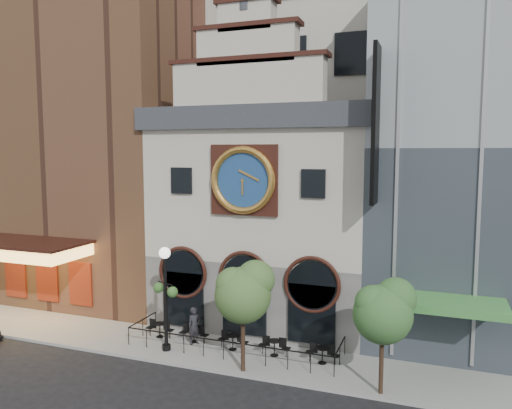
{
  "coord_description": "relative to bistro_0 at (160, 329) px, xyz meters",
  "views": [
    {
      "loc": [
        9.34,
        -19.63,
        10.01
      ],
      "look_at": [
        -0.12,
        6.0,
        7.08
      ],
      "focal_mm": 35.0,
      "sensor_mm": 36.0,
      "label": 1
    }
  ],
  "objects": [
    {
      "name": "ground",
      "position": [
        4.36,
        -2.67,
        -0.61
      ],
      "size": [
        120.0,
        120.0,
        0.0
      ],
      "primitive_type": "plane",
      "color": "black",
      "rests_on": "ground"
    },
    {
      "name": "sidewalk",
      "position": [
        4.36,
        -0.17,
        -0.54
      ],
      "size": [
        44.0,
        5.0,
        0.15
      ],
      "primitive_type": "cube",
      "color": "gray",
      "rests_on": "ground"
    },
    {
      "name": "clock_building",
      "position": [
        4.36,
        5.16,
        6.07
      ],
      "size": [
        12.6,
        8.78,
        18.65
      ],
      "color": "#605E5B",
      "rests_on": "ground"
    },
    {
      "name": "theater_building",
      "position": [
        -8.64,
        7.29,
        11.99
      ],
      "size": [
        14.0,
        15.6,
        25.0
      ],
      "color": "brown",
      "rests_on": "ground"
    },
    {
      "name": "office_tower",
      "position": [
        4.36,
        17.33,
        19.39
      ],
      "size": [
        20.0,
        16.0,
        40.0
      ],
      "primitive_type": "cube",
      "color": "beige",
      "rests_on": "ground"
    },
    {
      "name": "cafe_railing",
      "position": [
        4.36,
        -0.17,
        -0.01
      ],
      "size": [
        10.6,
        2.6,
        0.9
      ],
      "primitive_type": null,
      "color": "black",
      "rests_on": "sidewalk"
    },
    {
      "name": "bistro_0",
      "position": [
        0.0,
        0.0,
        0.0
      ],
      "size": [
        1.58,
        0.68,
        0.9
      ],
      "color": "black",
      "rests_on": "sidewalk"
    },
    {
      "name": "bistro_1",
      "position": [
        2.03,
        -0.01,
        0.0
      ],
      "size": [
        1.58,
        0.68,
        0.9
      ],
      "color": "black",
      "rests_on": "sidewalk"
    },
    {
      "name": "bistro_2",
      "position": [
        4.31,
        -0.22,
        0.0
      ],
      "size": [
        1.58,
        0.68,
        0.9
      ],
      "color": "black",
      "rests_on": "sidewalk"
    },
    {
      "name": "bistro_3",
      "position": [
        6.49,
        -0.2,
        0.0
      ],
      "size": [
        1.58,
        0.68,
        0.9
      ],
      "color": "black",
      "rests_on": "sidewalk"
    },
    {
      "name": "bistro_4",
      "position": [
        8.86,
        -0.26,
        0.0
      ],
      "size": [
        1.58,
        0.68,
        0.9
      ],
      "color": "black",
      "rests_on": "sidewalk"
    },
    {
      "name": "pedestrian",
      "position": [
        2.19,
        -0.23,
        0.5
      ],
      "size": [
        0.79,
        0.84,
        1.92
      ],
      "primitive_type": "imported",
      "rotation": [
        0.0,
        0.0,
        0.91
      ],
      "color": "black",
      "rests_on": "sidewalk"
    },
    {
      "name": "lamppost",
      "position": [
        1.23,
        -1.41,
        2.76
      ],
      "size": [
        1.58,
        0.97,
        5.2
      ],
      "rotation": [
        0.0,
        0.0,
        -0.4
      ],
      "color": "black",
      "rests_on": "sidewalk"
    },
    {
      "name": "tree_left",
      "position": [
        5.72,
        -2.24,
        3.24
      ],
      "size": [
        2.63,
        2.53,
        5.06
      ],
      "color": "#382619",
      "rests_on": "sidewalk"
    },
    {
      "name": "tree_right",
      "position": [
        11.79,
        -2.24,
        3.06
      ],
      "size": [
        2.49,
        2.4,
        4.8
      ],
      "color": "#382619",
      "rests_on": "sidewalk"
    }
  ]
}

